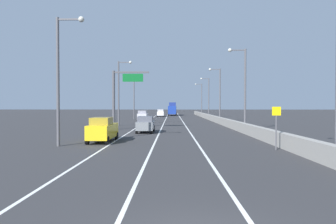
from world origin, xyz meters
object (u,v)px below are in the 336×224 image
(lamp_post_right_second, at_px, (243,84))
(box_truck, at_px, (172,109))
(lamp_post_right_near, at_px, (333,59))
(lamp_post_right_fourth, at_px, (208,95))
(speed_advisory_sign, at_px, (276,125))
(lamp_post_left_mid, at_px, (120,89))
(car_silver_1, at_px, (143,116))
(car_gray_3, at_px, (146,124))
(car_white_0, at_px, (160,113))
(lamp_post_left_far, at_px, (135,94))
(lamp_post_left_near, at_px, (61,72))
(lamp_post_right_third, at_px, (218,91))
(car_yellow_2, at_px, (103,130))
(lamp_post_right_fifth, at_px, (201,97))
(overhead_sign_gantry, at_px, (119,93))

(lamp_post_right_second, distance_m, box_truck, 58.78)
(lamp_post_right_near, height_order, lamp_post_right_fourth, same)
(speed_advisory_sign, relative_size, box_truck, 0.32)
(lamp_post_left_mid, xyz_separation_m, car_silver_1, (1.88, 14.89, -4.60))
(lamp_post_right_second, distance_m, car_gray_3, 12.31)
(car_white_0, distance_m, box_truck, 9.96)
(lamp_post_left_far, relative_size, box_truck, 1.05)
(lamp_post_right_near, distance_m, lamp_post_left_mid, 33.02)
(speed_advisory_sign, height_order, lamp_post_left_near, lamp_post_left_near)
(lamp_post_left_near, height_order, car_silver_1, lamp_post_left_near)
(lamp_post_right_second, xyz_separation_m, lamp_post_right_third, (0.05, 18.79, 0.00))
(speed_advisory_sign, bearing_deg, lamp_post_left_mid, 121.71)
(lamp_post_left_near, bearing_deg, lamp_post_right_third, 62.13)
(lamp_post_left_far, xyz_separation_m, car_gray_3, (5.27, -33.45, -4.70))
(box_truck, bearing_deg, lamp_post_left_near, -96.82)
(lamp_post_right_fourth, bearing_deg, car_silver_1, -138.31)
(lamp_post_left_far, height_order, car_yellow_2, lamp_post_left_far)
(lamp_post_left_near, height_order, car_gray_3, lamp_post_left_near)
(lamp_post_right_second, height_order, lamp_post_left_mid, same)
(lamp_post_left_near, xyz_separation_m, lamp_post_left_far, (0.06, 45.09, 0.00))
(lamp_post_right_fourth, height_order, box_truck, lamp_post_right_fourth)
(lamp_post_right_fifth, height_order, car_gray_3, lamp_post_right_fifth)
(speed_advisory_sign, height_order, car_white_0, speed_advisory_sign)
(car_white_0, bearing_deg, speed_advisory_sign, -80.62)
(lamp_post_right_fifth, height_order, lamp_post_left_mid, same)
(lamp_post_left_far, bearing_deg, car_gray_3, -81.05)
(lamp_post_left_mid, distance_m, car_yellow_2, 20.41)
(lamp_post_right_near, xyz_separation_m, lamp_post_right_third, (-0.47, 37.57, 0.00))
(lamp_post_right_fourth, bearing_deg, lamp_post_right_near, -89.80)
(overhead_sign_gantry, relative_size, car_gray_3, 1.85)
(car_gray_3, bearing_deg, lamp_post_right_fifth, 78.42)
(lamp_post_right_near, bearing_deg, lamp_post_left_mid, 120.16)
(lamp_post_left_near, bearing_deg, lamp_post_right_fourth, 71.37)
(lamp_post_right_near, height_order, lamp_post_left_near, same)
(lamp_post_right_second, bearing_deg, car_silver_1, 119.92)
(lamp_post_left_near, xyz_separation_m, box_truck, (8.48, 70.88, -3.78))
(overhead_sign_gantry, bearing_deg, car_white_0, 85.68)
(lamp_post_left_near, height_order, car_yellow_2, lamp_post_left_near)
(speed_advisory_sign, height_order, lamp_post_left_mid, lamp_post_left_mid)
(box_truck, bearing_deg, lamp_post_right_fifth, -11.29)
(overhead_sign_gantry, xyz_separation_m, car_gray_3, (3.67, -3.94, -3.80))
(overhead_sign_gantry, height_order, car_yellow_2, overhead_sign_gantry)
(box_truck, bearing_deg, speed_advisory_sign, -84.42)
(lamp_post_left_mid, bearing_deg, lamp_post_left_near, -91.48)
(lamp_post_right_near, xyz_separation_m, lamp_post_left_far, (-17.11, 51.09, 0.00))
(lamp_post_right_second, relative_size, lamp_post_left_far, 1.00)
(lamp_post_right_third, xyz_separation_m, car_gray_3, (-11.37, -19.94, -4.70))
(lamp_post_right_near, distance_m, lamp_post_left_far, 53.88)
(car_yellow_2, bearing_deg, lamp_post_left_mid, 95.46)
(car_white_0, xyz_separation_m, car_silver_1, (-2.67, -24.09, 0.02))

